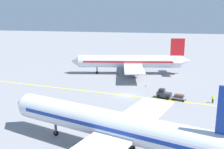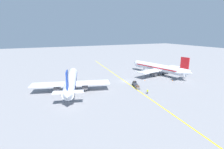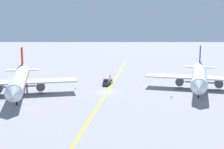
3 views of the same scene
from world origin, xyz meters
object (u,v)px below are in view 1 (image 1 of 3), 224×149
(ground_crew_worker, at_px, (213,99))
(traffic_cone_near_nose, at_px, (72,118))
(airplane_at_gate, at_px, (116,126))
(traffic_cone_by_wingtip, at_px, (146,85))
(airplane_adjacent_stand, at_px, (131,62))
(baggage_tug_dark, at_px, (164,94))
(traffic_cone_mid_apron, at_px, (170,77))
(baggage_cart_trailing, at_px, (179,97))

(ground_crew_worker, xyz_separation_m, traffic_cone_near_nose, (-14.64, 24.12, -0.63))
(airplane_at_gate, relative_size, traffic_cone_by_wingtip, 63.59)
(airplane_adjacent_stand, height_order, traffic_cone_near_nose, airplane_adjacent_stand)
(airplane_at_gate, height_order, traffic_cone_near_nose, airplane_at_gate)
(traffic_cone_near_nose, bearing_deg, baggage_tug_dark, -42.75)
(airplane_adjacent_stand, height_order, ground_crew_worker, airplane_adjacent_stand)
(airplane_at_gate, bearing_deg, airplane_adjacent_stand, 7.89)
(ground_crew_worker, relative_size, traffic_cone_mid_apron, 3.05)
(ground_crew_worker, bearing_deg, traffic_cone_near_nose, 121.26)
(airplane_at_gate, height_order, ground_crew_worker, airplane_at_gate)
(baggage_cart_trailing, xyz_separation_m, traffic_cone_by_wingtip, (9.09, 7.99, -0.49))
(airplane_at_gate, xyz_separation_m, airplane_adjacent_stand, (45.72, 6.33, 0.00))
(airplane_at_gate, distance_m, traffic_cone_mid_apron, 44.41)
(airplane_at_gate, height_order, baggage_cart_trailing, airplane_at_gate)
(baggage_tug_dark, height_order, ground_crew_worker, baggage_tug_dark)
(airplane_adjacent_stand, distance_m, baggage_cart_trailing, 26.27)
(baggage_cart_trailing, distance_m, traffic_cone_by_wingtip, 12.11)
(traffic_cone_near_nose, bearing_deg, traffic_cone_by_wingtip, -21.92)
(traffic_cone_mid_apron, xyz_separation_m, traffic_cone_by_wingtip, (-11.09, 5.60, 0.00))
(airplane_adjacent_stand, height_order, baggage_cart_trailing, airplane_adjacent_stand)
(traffic_cone_near_nose, height_order, traffic_cone_by_wingtip, same)
(baggage_cart_trailing, bearing_deg, traffic_cone_by_wingtip, 41.30)
(baggage_cart_trailing, bearing_deg, baggage_tug_dark, 74.80)
(airplane_at_gate, distance_m, ground_crew_worker, 27.87)
(airplane_at_gate, relative_size, airplane_adjacent_stand, 0.99)
(baggage_tug_dark, bearing_deg, baggage_cart_trailing, -105.20)
(airplane_adjacent_stand, height_order, traffic_cone_by_wingtip, airplane_adjacent_stand)
(baggage_tug_dark, distance_m, ground_crew_worker, 9.78)
(baggage_cart_trailing, bearing_deg, airplane_adjacent_stand, 32.78)
(airplane_at_gate, xyz_separation_m, traffic_cone_by_wingtip, (32.86, 0.18, -3.43))
(traffic_cone_near_nose, xyz_separation_m, traffic_cone_mid_apron, (34.86, -15.17, 0.00))
(airplane_adjacent_stand, distance_m, traffic_cone_mid_apron, 12.37)
(traffic_cone_mid_apron, bearing_deg, traffic_cone_near_nose, 156.48)
(ground_crew_worker, relative_size, traffic_cone_by_wingtip, 3.05)
(baggage_tug_dark, relative_size, baggage_cart_trailing, 1.14)
(baggage_cart_trailing, relative_size, ground_crew_worker, 1.71)
(airplane_adjacent_stand, distance_m, traffic_cone_near_nose, 36.95)
(baggage_tug_dark, distance_m, baggage_cart_trailing, 3.30)
(baggage_tug_dark, relative_size, traffic_cone_by_wingtip, 5.98)
(baggage_cart_trailing, height_order, ground_crew_worker, ground_crew_worker)
(airplane_adjacent_stand, bearing_deg, traffic_cone_by_wingtip, -154.44)
(airplane_adjacent_stand, distance_m, baggage_tug_dark, 23.92)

